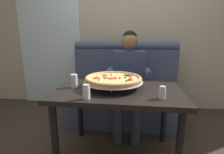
{
  "coord_description": "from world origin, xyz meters",
  "views": [
    {
      "loc": [
        0.13,
        -1.52,
        1.21
      ],
      "look_at": [
        -0.06,
        -0.0,
        0.84
      ],
      "focal_mm": 27.62,
      "sensor_mm": 36.0,
      "label": 1
    }
  ],
  "objects_px": {
    "dining_table": "(119,98)",
    "shaker_parmesan": "(86,93)",
    "diner_main": "(129,76)",
    "drinking_glass": "(74,82)",
    "pizza": "(113,79)",
    "patio_chair": "(72,67)",
    "shaker_oregano": "(162,93)",
    "booth_bench": "(124,93)"
  },
  "relations": [
    {
      "from": "dining_table",
      "to": "pizza",
      "type": "distance_m",
      "value": 0.19
    },
    {
      "from": "shaker_oregano",
      "to": "dining_table",
      "type": "bearing_deg",
      "value": 144.6
    },
    {
      "from": "booth_bench",
      "to": "pizza",
      "type": "bearing_deg",
      "value": -93.21
    },
    {
      "from": "diner_main",
      "to": "drinking_glass",
      "type": "bearing_deg",
      "value": -125.98
    },
    {
      "from": "booth_bench",
      "to": "shaker_oregano",
      "type": "xyz_separation_m",
      "value": [
        0.35,
        -1.13,
        0.39
      ]
    },
    {
      "from": "booth_bench",
      "to": "shaker_parmesan",
      "type": "relative_size",
      "value": 13.9
    },
    {
      "from": "diner_main",
      "to": "booth_bench",
      "type": "bearing_deg",
      "value": 105.43
    },
    {
      "from": "diner_main",
      "to": "drinking_glass",
      "type": "height_order",
      "value": "diner_main"
    },
    {
      "from": "pizza",
      "to": "shaker_oregano",
      "type": "height_order",
      "value": "pizza"
    },
    {
      "from": "dining_table",
      "to": "patio_chair",
      "type": "bearing_deg",
      "value": 120.25
    },
    {
      "from": "booth_bench",
      "to": "drinking_glass",
      "type": "height_order",
      "value": "booth_bench"
    },
    {
      "from": "drinking_glass",
      "to": "diner_main",
      "type": "bearing_deg",
      "value": 54.02
    },
    {
      "from": "dining_table",
      "to": "shaker_parmesan",
      "type": "distance_m",
      "value": 0.42
    },
    {
      "from": "shaker_oregano",
      "to": "patio_chair",
      "type": "relative_size",
      "value": 0.11
    },
    {
      "from": "pizza",
      "to": "patio_chair",
      "type": "relative_size",
      "value": 0.63
    },
    {
      "from": "booth_bench",
      "to": "shaker_parmesan",
      "type": "bearing_deg",
      "value": -100.08
    },
    {
      "from": "dining_table",
      "to": "shaker_oregano",
      "type": "height_order",
      "value": "shaker_oregano"
    },
    {
      "from": "shaker_oregano",
      "to": "patio_chair",
      "type": "xyz_separation_m",
      "value": [
        -1.58,
        2.36,
        -0.26
      ]
    },
    {
      "from": "diner_main",
      "to": "drinking_glass",
      "type": "xyz_separation_m",
      "value": [
        -0.48,
        -0.66,
        0.09
      ]
    },
    {
      "from": "booth_bench",
      "to": "patio_chair",
      "type": "bearing_deg",
      "value": 134.98
    },
    {
      "from": "booth_bench",
      "to": "pizza",
      "type": "height_order",
      "value": "booth_bench"
    },
    {
      "from": "dining_table",
      "to": "booth_bench",
      "type": "bearing_deg",
      "value": 90.0
    },
    {
      "from": "diner_main",
      "to": "pizza",
      "type": "xyz_separation_m",
      "value": [
        -0.12,
        -0.62,
        0.11
      ]
    },
    {
      "from": "diner_main",
      "to": "shaker_oregano",
      "type": "distance_m",
      "value": 0.91
    },
    {
      "from": "patio_chair",
      "to": "booth_bench",
      "type": "bearing_deg",
      "value": -45.02
    },
    {
      "from": "shaker_oregano",
      "to": "booth_bench",
      "type": "bearing_deg",
      "value": 107.32
    },
    {
      "from": "drinking_glass",
      "to": "patio_chair",
      "type": "xyz_separation_m",
      "value": [
        -0.82,
        2.16,
        -0.27
      ]
    },
    {
      "from": "dining_table",
      "to": "shaker_oregano",
      "type": "bearing_deg",
      "value": -35.4
    },
    {
      "from": "booth_bench",
      "to": "dining_table",
      "type": "height_order",
      "value": "booth_bench"
    },
    {
      "from": "diner_main",
      "to": "shaker_oregano",
      "type": "bearing_deg",
      "value": -72.11
    },
    {
      "from": "patio_chair",
      "to": "drinking_glass",
      "type": "bearing_deg",
      "value": -69.14
    },
    {
      "from": "shaker_parmesan",
      "to": "drinking_glass",
      "type": "bearing_deg",
      "value": 124.66
    },
    {
      "from": "dining_table",
      "to": "shaker_oregano",
      "type": "xyz_separation_m",
      "value": [
        0.35,
        -0.25,
        0.14
      ]
    },
    {
      "from": "dining_table",
      "to": "pizza",
      "type": "xyz_separation_m",
      "value": [
        -0.05,
        -0.01,
        0.18
      ]
    },
    {
      "from": "pizza",
      "to": "shaker_parmesan",
      "type": "relative_size",
      "value": 4.79
    },
    {
      "from": "booth_bench",
      "to": "dining_table",
      "type": "distance_m",
      "value": 0.91
    },
    {
      "from": "pizza",
      "to": "shaker_parmesan",
      "type": "distance_m",
      "value": 0.36
    },
    {
      "from": "drinking_glass",
      "to": "patio_chair",
      "type": "bearing_deg",
      "value": 110.86
    },
    {
      "from": "booth_bench",
      "to": "shaker_oregano",
      "type": "bearing_deg",
      "value": -72.68
    },
    {
      "from": "shaker_parmesan",
      "to": "dining_table",
      "type": "bearing_deg",
      "value": 56.88
    },
    {
      "from": "drinking_glass",
      "to": "shaker_parmesan",
      "type": "bearing_deg",
      "value": -55.34
    },
    {
      "from": "dining_table",
      "to": "patio_chair",
      "type": "height_order",
      "value": "patio_chair"
    }
  ]
}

